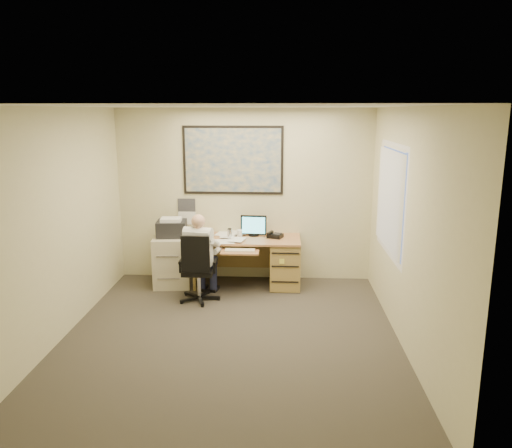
# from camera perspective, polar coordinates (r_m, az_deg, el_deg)

# --- Properties ---
(room_shell) EXTENTS (4.00, 4.50, 2.70)m
(room_shell) POSITION_cam_1_polar(r_m,az_deg,el_deg) (5.67, -3.10, -0.48)
(room_shell) COLOR #37332A
(room_shell) RESTS_ON ground
(desk) EXTENTS (1.60, 0.97, 1.07)m
(desk) POSITION_cam_1_polar(r_m,az_deg,el_deg) (7.71, 1.52, -3.84)
(desk) COLOR #B0794B
(desk) RESTS_ON ground
(world_map) EXTENTS (1.56, 0.03, 1.06)m
(world_map) POSITION_cam_1_polar(r_m,az_deg,el_deg) (7.79, -2.64, 7.28)
(world_map) COLOR #1E4C93
(world_map) RESTS_ON room_shell
(wall_calendar) EXTENTS (0.28, 0.01, 0.42)m
(wall_calendar) POSITION_cam_1_polar(r_m,az_deg,el_deg) (8.03, -7.92, 1.42)
(wall_calendar) COLOR white
(wall_calendar) RESTS_ON room_shell
(window_blinds) EXTENTS (0.06, 1.40, 1.30)m
(window_blinds) POSITION_cam_1_polar(r_m,az_deg,el_deg) (6.53, 15.14, 2.66)
(window_blinds) COLOR silver
(window_blinds) RESTS_ON room_shell
(filing_cabinet) EXTENTS (0.61, 0.71, 1.06)m
(filing_cabinet) POSITION_cam_1_polar(r_m,az_deg,el_deg) (7.85, -9.50, -3.60)
(filing_cabinet) COLOR beige
(filing_cabinet) RESTS_ON ground
(office_chair) EXTENTS (0.60, 0.60, 1.00)m
(office_chair) POSITION_cam_1_polar(r_m,az_deg,el_deg) (7.15, -6.59, -6.55)
(office_chair) COLOR black
(office_chair) RESTS_ON ground
(person) EXTENTS (0.64, 0.82, 1.25)m
(person) POSITION_cam_1_polar(r_m,az_deg,el_deg) (7.12, -6.56, -3.82)
(person) COLOR silver
(person) RESTS_ON office_chair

